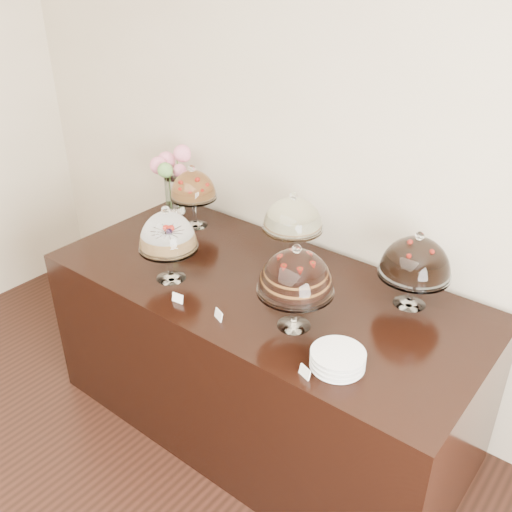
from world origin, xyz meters
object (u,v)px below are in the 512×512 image
Objects in this scene: flower_vase at (171,174)px; cake_stand_fruit_tart at (193,188)px; display_counter at (262,356)px; cake_stand_dark_choco at (416,260)px; cake_stand_choco_layer at (296,275)px; cake_stand_sugar_sponge at (168,234)px; cake_stand_cheesecake at (293,217)px; plate_stack at (338,360)px.

cake_stand_fruit_tart is at bearing -15.36° from flower_vase.
display_counter is 5.87× the size of cake_stand_fruit_tart.
flower_vase is at bearing 178.15° from cake_stand_dark_choco.
cake_stand_fruit_tart is at bearing 159.10° from display_counter.
cake_stand_dark_choco is at bearing 0.69° from cake_stand_fruit_tart.
cake_stand_choco_layer reaches higher than display_counter.
cake_stand_sugar_sponge is at bearing -153.07° from cake_stand_dark_choco.
cake_stand_cheesecake is (-0.02, 0.27, 0.71)m from display_counter.
cake_stand_cheesecake is 0.70m from cake_stand_fruit_tart.
cake_stand_fruit_tart is (-0.70, 0.00, -0.02)m from cake_stand_cheesecake.
display_counter is 1.03m from cake_stand_fruit_tart.
cake_stand_dark_choco is at bearing 1.58° from cake_stand_cheesecake.
cake_stand_cheesecake is 1.85× the size of plate_stack.
cake_stand_choco_layer is 1.90× the size of plate_stack.
cake_stand_sugar_sponge reaches higher than plate_stack.
cake_stand_sugar_sponge is 1.85× the size of plate_stack.
cake_stand_fruit_tart is at bearing 179.86° from cake_stand_cheesecake.
cake_stand_fruit_tart is at bearing 156.16° from cake_stand_choco_layer.
flower_vase reaches higher than cake_stand_fruit_tart.
cake_stand_cheesecake reaches higher than display_counter.
cake_stand_choco_layer reaches higher than cake_stand_cheesecake.
cake_stand_sugar_sponge is at bearing -149.03° from display_counter.
cake_stand_choco_layer is 1.13m from cake_stand_fruit_tart.
cake_stand_choco_layer is (0.71, 0.05, 0.01)m from cake_stand_sugar_sponge.
cake_stand_dark_choco is at bearing 87.20° from plate_stack.
cake_stand_fruit_tart is 1.46m from plate_stack.
cake_stand_choco_layer is 0.39m from plate_stack.
plate_stack is at bearing -92.80° from cake_stand_dark_choco.
flower_vase is at bearing 160.49° from display_counter.
flower_vase is (-0.95, 0.07, -0.02)m from cake_stand_cheesecake.
cake_stand_cheesecake reaches higher than plate_stack.
cake_stand_dark_choco is 1.76× the size of plate_stack.
cake_stand_choco_layer is 1.39m from flower_vase.
display_counter is at bearing -20.90° from cake_stand_fruit_tart.
cake_stand_fruit_tart is at bearing 122.22° from cake_stand_sugar_sponge.
display_counter is at bearing 153.51° from plate_stack.
plate_stack is at bearing -22.46° from cake_stand_choco_layer.
cake_stand_choco_layer is at bearing 4.28° from cake_stand_sugar_sponge.
cake_stand_choco_layer is 1.03× the size of cake_stand_cheesecake.
cake_stand_sugar_sponge reaches higher than display_counter.
plate_stack is (0.63, -0.58, -0.22)m from cake_stand_cheesecake.
flower_vase is at bearing 164.64° from cake_stand_fruit_tart.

